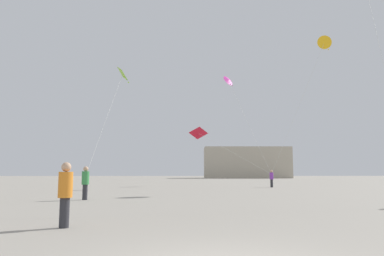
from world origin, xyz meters
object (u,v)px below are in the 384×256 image
at_px(kite_crimson_delta, 199,134).
at_px(building_left_hall, 246,163).
at_px(person_in_purple, 272,178).
at_px(kite_amber_diamond, 324,43).
at_px(person_in_orange, 65,192).
at_px(kite_lime_delta, 123,75).
at_px(kite_magenta_diamond, 229,81).
at_px(person_in_green, 85,181).

xyz_separation_m(kite_crimson_delta, building_left_hall, (15.46, 54.59, -1.93)).
distance_m(person_in_purple, kite_amber_diamond, 13.75).
distance_m(person_in_orange, building_left_hall, 88.79).
relative_size(person_in_orange, kite_amber_diamond, 0.14).
distance_m(kite_lime_delta, kite_magenta_diamond, 16.00).
bearing_deg(person_in_purple, kite_crimson_delta, 155.54).
relative_size(person_in_green, building_left_hall, 0.08).
xyz_separation_m(person_in_green, kite_magenta_diamond, (10.47, 18.26, 10.42)).
bearing_deg(building_left_hall, person_in_green, -106.70).
xyz_separation_m(person_in_green, kite_amber_diamond, (18.17, 10.91, 12.08)).
bearing_deg(kite_amber_diamond, building_left_hall, 85.90).
distance_m(person_in_orange, kite_crimson_delta, 32.50).
bearing_deg(person_in_orange, kite_crimson_delta, 49.00).
bearing_deg(person_in_orange, person_in_purple, 33.45).
bearing_deg(person_in_green, kite_lime_delta, 45.94).
bearing_deg(kite_lime_delta, kite_crimson_delta, 68.06).
height_order(kite_crimson_delta, kite_lime_delta, kite_lime_delta).
bearing_deg(kite_amber_diamond, person_in_green, -149.02).
distance_m(person_in_orange, kite_amber_diamond, 29.14).
xyz_separation_m(person_in_purple, kite_lime_delta, (-13.38, -10.49, 7.60)).
xyz_separation_m(kite_crimson_delta, kite_magenta_diamond, (3.08, -3.28, 5.45)).
distance_m(kite_crimson_delta, building_left_hall, 56.77).
relative_size(kite_crimson_delta, building_left_hall, 0.35).
bearing_deg(kite_magenta_diamond, person_in_green, -119.82).
relative_size(person_in_green, kite_magenta_diamond, 0.17).
distance_m(person_in_purple, kite_magenta_diamond, 11.36).
height_order(person_in_green, kite_amber_diamond, kite_amber_diamond).
xyz_separation_m(person_in_purple, kite_amber_diamond, (3.79, -5.27, 12.13)).
height_order(person_in_green, kite_magenta_diamond, kite_magenta_diamond).
bearing_deg(kite_crimson_delta, building_left_hall, 74.19).
relative_size(person_in_purple, kite_lime_delta, 0.22).
distance_m(person_in_green, person_in_orange, 10.33).
relative_size(kite_amber_diamond, building_left_hall, 0.55).
distance_m(person_in_green, kite_amber_diamond, 24.39).
height_order(person_in_green, person_in_purple, person_in_green).
height_order(kite_magenta_diamond, kite_amber_diamond, kite_amber_diamond).
height_order(kite_crimson_delta, building_left_hall, building_left_hall).
distance_m(person_in_green, person_in_purple, 21.64).
xyz_separation_m(person_in_purple, kite_crimson_delta, (-6.99, 5.37, 5.01)).
relative_size(person_in_green, kite_amber_diamond, 0.15).
distance_m(kite_lime_delta, kite_amber_diamond, 18.51).
bearing_deg(kite_magenta_diamond, building_left_hall, 77.93).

